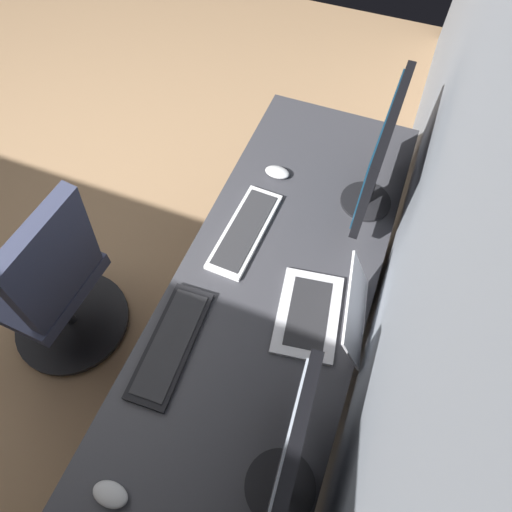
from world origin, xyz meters
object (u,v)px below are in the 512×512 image
Objects in this scene: laptop_leftmost at (327,312)px; keyboard_main at (171,344)px; drawer_pedestal at (295,279)px; keyboard_spare at (245,230)px; mouse_main at (277,172)px; monitor_secondary at (284,477)px; office_chair at (53,288)px; monitor_primary at (380,155)px; mouse_spare at (110,494)px.

keyboard_main is at bearing -58.31° from laptop_leftmost.
drawer_pedestal is 0.57m from laptop_leftmost.
mouse_main reaches higher than keyboard_spare.
monitor_secondary reaches higher than keyboard_spare.
laptop_leftmost reaches higher than drawer_pedestal.
laptop_leftmost is at bearing 29.74° from drawer_pedestal.
office_chair is (-0.39, -1.14, -0.52)m from monitor_secondary.
keyboard_main is at bearing -119.31° from monitor_secondary.
monitor_secondary is at bearing 1.15° from monitor_primary.
keyboard_spare is at bearing 173.69° from keyboard_main.
laptop_leftmost is 3.51× the size of mouse_main.
office_chair is at bearing -58.15° from monitor_primary.
mouse_main and mouse_spare have the same top height.
mouse_spare is (0.72, -0.40, -0.03)m from laptop_leftmost.
office_chair reaches higher than mouse_main.
drawer_pedestal is 0.50m from mouse_main.
mouse_main is at bearing -159.97° from monitor_secondary.
monitor_secondary is 1.19m from mouse_main.
keyboard_main is 4.10× the size of mouse_main.
drawer_pedestal is 1.63× the size of keyboard_main.
mouse_spare is at bearing -17.64° from monitor_primary.
mouse_spare is (1.04, -0.22, 0.40)m from drawer_pedestal.
keyboard_main is 0.45m from mouse_spare.
monitor_primary is at bearing -178.85° from monitor_secondary.
laptop_leftmost is 0.38× the size of office_chair.
drawer_pedestal is 6.68× the size of mouse_spare.
keyboard_main is 1.00× the size of keyboard_spare.
mouse_spare reaches higher than keyboard_main.
monitor_secondary is 1.17× the size of keyboard_main.
keyboard_spare is 0.32m from mouse_main.
laptop_leftmost is at bearing 97.75° from office_chair.
monitor_secondary reaches higher than keyboard_main.
keyboard_main is 0.51m from keyboard_spare.
monitor_primary is 5.23× the size of mouse_main.
monitor_secondary is (1.08, 0.02, -0.01)m from monitor_primary.
mouse_main is 1.28m from mouse_spare.
monitor_secondary is at bearing 113.68° from mouse_spare.
mouse_spare is at bearing 5.69° from keyboard_main.
drawer_pedestal is at bearing 112.27° from keyboard_spare.
drawer_pedestal is 1.39× the size of monitor_secondary.
mouse_spare is at bearing 51.46° from office_chair.
drawer_pedestal is 1.09m from monitor_secondary.
office_chair is at bearing -128.54° from mouse_spare.
drawer_pedestal is 1.28× the size of monitor_primary.
mouse_main is (-0.01, -0.38, -0.25)m from monitor_primary.
laptop_leftmost is 0.86× the size of keyboard_spare.
mouse_spare reaches higher than keyboard_spare.
office_chair is (0.70, -1.12, -0.54)m from monitor_primary.
keyboard_spare is at bearing -2.83° from mouse_main.
drawer_pedestal is 1.14m from mouse_spare.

